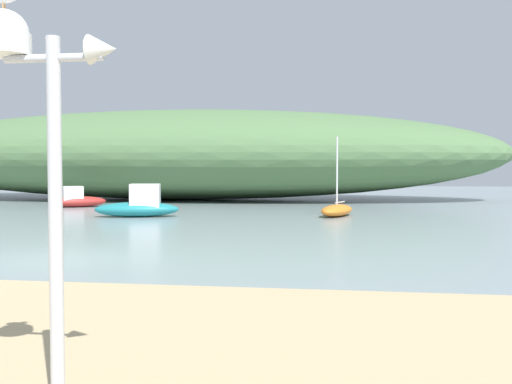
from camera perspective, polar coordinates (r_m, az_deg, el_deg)
ground_plane at (r=15.47m, az=-19.05°, el=-6.28°), size 120.00×120.00×0.00m
distant_hill at (r=42.93m, az=-7.72°, el=3.59°), size 46.43×14.21×6.39m
mast_structure at (r=5.41m, az=-21.27°, el=9.20°), size 1.22×0.44×3.45m
motorboat_inner_mooring at (r=27.77m, az=-11.26°, el=-1.26°), size 4.07×2.20×1.53m
motorboat_far_right at (r=35.51m, az=-17.02°, el=-0.69°), size 3.29×2.80×1.21m
sailboat_by_sandbar at (r=27.84m, az=7.86°, el=-1.74°), size 2.02×3.23×3.74m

